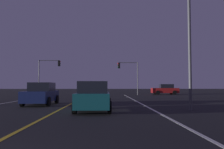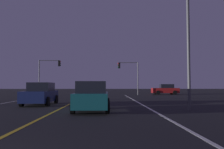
% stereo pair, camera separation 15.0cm
% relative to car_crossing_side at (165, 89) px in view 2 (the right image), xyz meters
% --- Properties ---
extents(lane_edge_right, '(0.16, 38.64, 0.01)m').
position_rel_car_crossing_side_xyz_m(lane_edge_right, '(-6.85, -21.30, -0.82)').
color(lane_edge_right, silver).
rests_on(lane_edge_right, ground).
extents(lane_center_divider, '(0.16, 38.64, 0.01)m').
position_rel_car_crossing_side_xyz_m(lane_center_divider, '(-12.50, -21.30, -0.82)').
color(lane_center_divider, gold).
rests_on(lane_center_divider, ground).
extents(car_crossing_side, '(4.30, 2.02, 1.70)m').
position_rel_car_crossing_side_xyz_m(car_crossing_side, '(0.00, 0.00, 0.00)').
color(car_crossing_side, black).
rests_on(car_crossing_side, ground).
extents(car_lead_same_lane, '(2.02, 4.30, 1.70)m').
position_rel_car_crossing_side_xyz_m(car_lead_same_lane, '(-10.40, -24.23, 0.00)').
color(car_lead_same_lane, black).
rests_on(car_lead_same_lane, ground).
extents(car_oncoming, '(2.02, 4.30, 1.70)m').
position_rel_car_crossing_side_xyz_m(car_oncoming, '(-14.62, -19.85, 0.00)').
color(car_oncoming, black).
rests_on(car_oncoming, ground).
extents(traffic_light_near_right, '(3.25, 0.36, 5.15)m').
position_rel_car_crossing_side_xyz_m(traffic_light_near_right, '(-6.30, -1.48, 3.02)').
color(traffic_light_near_right, '#4C4C51').
rests_on(traffic_light_near_right, ground).
extents(traffic_light_near_left, '(3.45, 0.36, 5.46)m').
position_rel_car_crossing_side_xyz_m(traffic_light_near_left, '(-18.63, -1.48, 3.25)').
color(traffic_light_near_left, '#4C4C51').
rests_on(traffic_light_near_left, ground).
extents(street_lamp_right_near, '(2.22, 0.44, 8.88)m').
position_rel_car_crossing_side_xyz_m(street_lamp_right_near, '(-5.11, -23.87, 4.74)').
color(street_lamp_right_near, '#4C4C51').
rests_on(street_lamp_right_near, ground).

